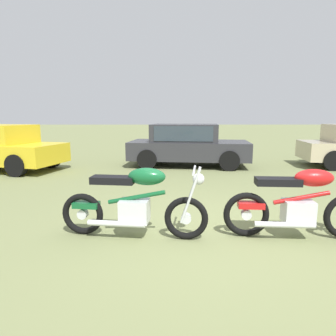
# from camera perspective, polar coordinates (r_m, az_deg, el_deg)

# --- Properties ---
(ground_plane) EXTENTS (120.00, 120.00, 0.00)m
(ground_plane) POSITION_cam_1_polar(r_m,az_deg,el_deg) (4.57, 7.70, -11.96)
(ground_plane) COLOR olive
(motorcycle_green) EXTENTS (2.09, 0.64, 1.02)m
(motorcycle_green) POSITION_cam_1_polar(r_m,az_deg,el_deg) (4.23, -6.33, -6.66)
(motorcycle_green) COLOR black
(motorcycle_green) RESTS_ON ground
(motorcycle_red) EXTENTS (2.02, 0.64, 1.02)m
(motorcycle_red) POSITION_cam_1_polar(r_m,az_deg,el_deg) (4.55, 23.67, -6.30)
(motorcycle_red) COLOR black
(motorcycle_red) RESTS_ON ground
(car_charcoal) EXTENTS (4.22, 2.34, 1.43)m
(car_charcoal) POSITION_cam_1_polar(r_m,az_deg,el_deg) (10.36, 3.67, 4.83)
(car_charcoal) COLOR #2D2D33
(car_charcoal) RESTS_ON ground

